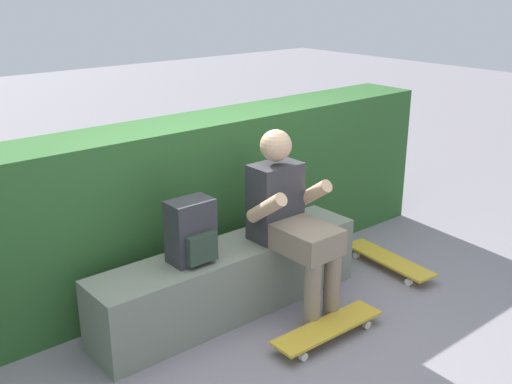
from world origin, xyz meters
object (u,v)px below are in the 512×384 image
bench_main (231,279)px  person_skater (290,216)px  backpack_on_bench (192,232)px  skateboard_near_person (328,328)px  skateboard_beside_bench (389,260)px

bench_main → person_skater: bearing=-31.6°
person_skater → backpack_on_bench: person_skater is taller
person_skater → backpack_on_bench: (-0.64, 0.20, -0.00)m
skateboard_near_person → backpack_on_bench: 1.04m
backpack_on_bench → bench_main: bearing=1.8°
person_skater → skateboard_beside_bench: (0.99, -0.08, -0.59)m
backpack_on_bench → skateboard_beside_bench: bearing=-9.6°
person_skater → backpack_on_bench: bearing=162.8°
skateboard_beside_bench → backpack_on_bench: size_ratio=2.04×
bench_main → backpack_on_bench: bearing=-178.2°
person_skater → skateboard_near_person: (-0.08, -0.45, -0.59)m
bench_main → skateboard_beside_bench: size_ratio=2.42×
bench_main → skateboard_near_person: (0.25, -0.66, -0.16)m
bench_main → person_skater: person_skater is taller
skateboard_beside_bench → backpack_on_bench: (-1.63, 0.28, 0.59)m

